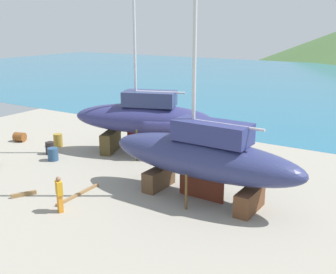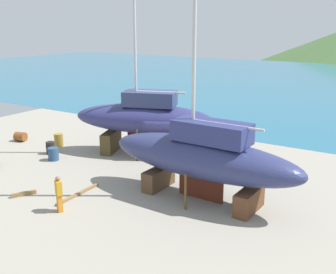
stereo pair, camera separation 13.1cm
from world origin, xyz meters
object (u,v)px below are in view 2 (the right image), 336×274
object	(u,v)px
sailboat_large_starboard	(144,118)
barrel_tipped_left	(21,137)
barrel_rust_mid	(53,154)
worker	(59,193)
sailboat_small_center	(202,156)
barrel_rust_near	(50,148)
barrel_tipped_center	(59,140)

from	to	relation	value
sailboat_large_starboard	barrel_tipped_left	distance (m)	9.77
barrel_rust_mid	worker	bearing A→B (deg)	-40.34
sailboat_small_center	barrel_rust_near	bearing A→B (deg)	-3.60
barrel_tipped_left	barrel_rust_near	distance (m)	4.21
worker	barrel_rust_mid	xyz separation A→B (m)	(-5.71, 4.85, -0.48)
sailboat_small_center	worker	world-z (taller)	sailboat_small_center
barrel_rust_near	barrel_tipped_left	bearing A→B (deg)	167.61
sailboat_small_center	worker	distance (m)	6.77
sailboat_small_center	worker	size ratio (longest dim) A/B	9.50
barrel_rust_mid	barrel_tipped_center	distance (m)	3.06
sailboat_large_starboard	worker	xyz separation A→B (m)	(1.74, -9.00, -1.51)
barrel_rust_near	sailboat_small_center	bearing A→B (deg)	-5.00
barrel_rust_mid	barrel_tipped_left	world-z (taller)	barrel_rust_mid
sailboat_large_starboard	barrel_tipped_center	world-z (taller)	sailboat_large_starboard
sailboat_small_center	barrel_rust_near	distance (m)	11.80
barrel_rust_near	sailboat_large_starboard	bearing A→B (deg)	33.20
sailboat_large_starboard	barrel_rust_mid	bearing A→B (deg)	26.47
barrel_tipped_left	sailboat_large_starboard	bearing A→B (deg)	14.86
sailboat_large_starboard	barrel_tipped_left	xyz separation A→B (m)	(-9.23, -2.45, -2.05)
barrel_rust_mid	barrel_rust_near	xyz separation A→B (m)	(-1.15, 0.80, 0.00)
barrel_rust_mid	barrel_tipped_center	size ratio (longest dim) A/B	0.91
barrel_tipped_left	barrel_tipped_center	size ratio (longest dim) A/B	0.86
barrel_rust_mid	barrel_rust_near	size ratio (longest dim) A/B	1.00
worker	barrel_rust_near	bearing A→B (deg)	-99.70
barrel_rust_mid	barrel_tipped_left	distance (m)	5.53
barrel_rust_mid	barrel_rust_near	world-z (taller)	barrel_rust_near
sailboat_large_starboard	barrel_rust_near	distance (m)	6.43
sailboat_small_center	barrel_tipped_center	size ratio (longest dim) A/B	18.30
worker	barrel_rust_mid	bearing A→B (deg)	-100.56
worker	barrel_tipped_left	world-z (taller)	worker
worker	barrel_tipped_center	distance (m)	10.54
sailboat_small_center	barrel_rust_mid	bearing A→B (deg)	0.22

